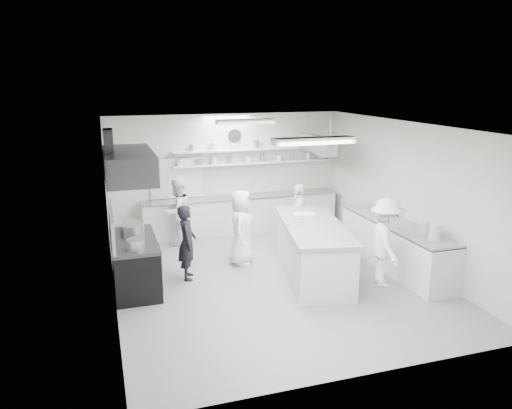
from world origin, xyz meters
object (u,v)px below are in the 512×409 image
object	(u,v)px
cook_stove	(187,242)
cook_back	(177,212)
back_counter	(242,214)
stove	(135,265)
prep_island	(313,251)
right_counter	(395,246)

from	to	relation	value
cook_stove	cook_back	xyz separation A→B (m)	(0.16, 2.14, 0.06)
back_counter	cook_stove	distance (m)	3.28
stove	cook_stove	distance (m)	1.07
cook_stove	cook_back	world-z (taller)	cook_back
back_counter	cook_back	bearing A→B (deg)	-162.82
back_counter	prep_island	size ratio (longest dim) A/B	1.79
stove	prep_island	world-z (taller)	prep_island
back_counter	right_counter	bearing A→B (deg)	-55.35
right_counter	prep_island	bearing A→B (deg)	176.16
cook_stove	back_counter	bearing A→B (deg)	-26.26
prep_island	stove	bearing A→B (deg)	-176.24
prep_island	right_counter	bearing A→B (deg)	7.85
stove	prep_island	xyz separation A→B (m)	(3.43, -0.48, 0.06)
right_counter	cook_back	distance (m)	4.99
stove	cook_back	distance (m)	2.58
back_counter	cook_back	world-z (taller)	cook_back
back_counter	right_counter	world-z (taller)	right_counter
stove	prep_island	size ratio (longest dim) A/B	0.64
back_counter	cook_stove	xyz separation A→B (m)	(-1.88, -2.67, 0.29)
stove	back_counter	xyz separation A→B (m)	(2.90, 2.80, 0.01)
stove	right_counter	xyz separation A→B (m)	(5.25, -0.60, 0.02)
right_counter	prep_island	world-z (taller)	prep_island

